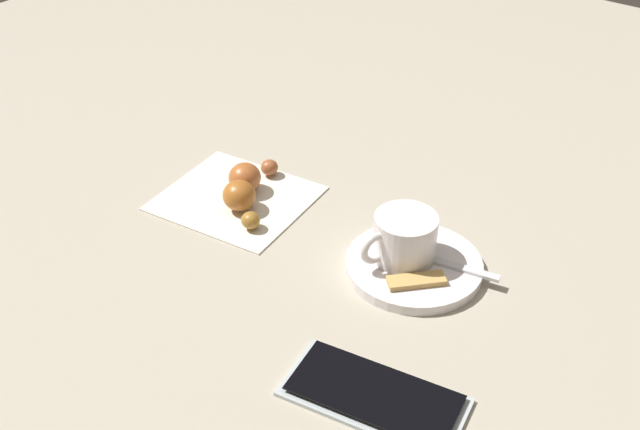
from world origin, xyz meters
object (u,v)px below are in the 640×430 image
object	(u,v)px
espresso_cup	(405,236)
cell_phone	(374,395)
sugar_packet	(416,281)
napkin	(236,198)
teaspoon	(423,256)
saucer	(415,264)
croissant	(246,187)

from	to	relation	value
espresso_cup	cell_phone	world-z (taller)	espresso_cup
sugar_packet	napkin	distance (m)	0.25
teaspoon	napkin	world-z (taller)	teaspoon
espresso_cup	cell_phone	xyz separation A→B (m)	(-0.08, 0.17, -0.03)
cell_phone	teaspoon	bearing A→B (deg)	-70.93
saucer	sugar_packet	world-z (taller)	sugar_packet
napkin	croissant	world-z (taller)	croissant
espresso_cup	sugar_packet	distance (m)	0.05
sugar_packet	napkin	xyz separation A→B (m)	(0.25, -0.01, -0.01)
croissant	cell_phone	world-z (taller)	croissant
espresso_cup	cell_phone	bearing A→B (deg)	115.32
croissant	saucer	bearing A→B (deg)	-175.99
sugar_packet	cell_phone	size ratio (longest dim) A/B	0.35
teaspoon	cell_phone	bearing A→B (deg)	109.07
saucer	espresso_cup	xyz separation A→B (m)	(0.01, 0.00, 0.03)
saucer	croissant	xyz separation A→B (m)	(0.22, 0.02, 0.01)
teaspoon	cell_phone	xyz separation A→B (m)	(-0.06, 0.18, -0.01)
napkin	teaspoon	bearing A→B (deg)	-173.54
saucer	espresso_cup	bearing A→B (deg)	6.71
teaspoon	cell_phone	world-z (taller)	teaspoon
croissant	napkin	bearing A→B (deg)	20.71
croissant	cell_phone	size ratio (longest dim) A/B	0.73
teaspoon	sugar_packet	xyz separation A→B (m)	(-0.01, 0.04, 0.00)
sugar_packet	cell_phone	distance (m)	0.15
saucer	cell_phone	xyz separation A→B (m)	(-0.07, 0.17, -0.00)
saucer	napkin	bearing A→B (deg)	4.92
saucer	napkin	xyz separation A→B (m)	(0.23, 0.02, -0.00)
espresso_cup	napkin	world-z (taller)	espresso_cup
espresso_cup	saucer	bearing A→B (deg)	-173.29
teaspoon	napkin	size ratio (longest dim) A/B	0.72
croissant	cell_phone	distance (m)	0.33
sugar_packet	napkin	size ratio (longest dim) A/B	0.35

